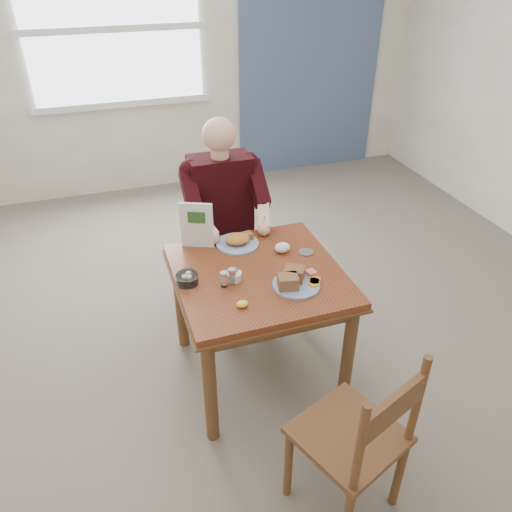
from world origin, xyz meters
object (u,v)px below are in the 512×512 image
object	(u,v)px
diner	(224,206)
far_plate	(238,241)
near_plate	(294,280)
chair_near	(357,440)
chair_far	(222,243)
table	(258,288)

from	to	relation	value
diner	far_plate	world-z (taller)	diner
near_plate	far_plate	bearing A→B (deg)	108.17
near_plate	far_plate	distance (m)	0.52
chair_near	diner	bearing A→B (deg)	94.10
chair_far	near_plate	distance (m)	1.03
table	far_plate	xyz separation A→B (m)	(-0.02, 0.31, 0.14)
diner	far_plate	xyz separation A→B (m)	(-0.02, -0.40, -0.04)
chair_near	table	bearing A→B (deg)	97.07
chair_far	chair_near	distance (m)	1.77
table	near_plate	size ratio (longest dim) A/B	2.88
diner	far_plate	size ratio (longest dim) A/B	4.75
diner	chair_near	bearing A→B (deg)	-85.90
table	diner	world-z (taller)	diner
table	far_plate	size ratio (longest dim) A/B	3.16
chair_near	near_plate	world-z (taller)	chair_near
chair_far	far_plate	world-z (taller)	chair_far
near_plate	diner	bearing A→B (deg)	98.92
chair_near	far_plate	size ratio (longest dim) A/B	3.26
table	far_plate	world-z (taller)	far_plate
chair_far	chair_near	bearing A→B (deg)	-86.10
table	chair_far	size ratio (longest dim) A/B	0.97
table	diner	distance (m)	0.73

